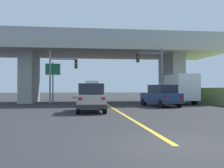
# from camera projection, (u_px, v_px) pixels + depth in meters

# --- Properties ---
(ground) EXTENTS (160.00, 160.00, 0.00)m
(ground) POSITION_uv_depth(u_px,v_px,m) (103.00, 102.00, 32.68)
(ground) COLOR #2B2B2D
(overpass_bridge) EXTENTS (28.79, 9.77, 8.07)m
(overpass_bridge) POSITION_uv_depth(u_px,v_px,m) (103.00, 56.00, 32.78)
(overpass_bridge) COLOR #A8A59E
(overpass_bridge) RESTS_ON ground
(lane_divider_stripe) EXTENTS (0.20, 22.70, 0.01)m
(lane_divider_stripe) POSITION_uv_depth(u_px,v_px,m) (119.00, 112.00, 18.91)
(lane_divider_stripe) COLOR yellow
(lane_divider_stripe) RESTS_ON ground
(suv_lead) EXTENTS (2.00, 4.58, 2.02)m
(suv_lead) POSITION_uv_depth(u_px,v_px,m) (90.00, 98.00, 18.90)
(suv_lead) COLOR #B7B29E
(suv_lead) RESTS_ON ground
(suv_crossing) EXTENTS (2.94, 4.93, 2.02)m
(suv_crossing) POSITION_uv_depth(u_px,v_px,m) (161.00, 96.00, 24.47)
(suv_crossing) COLOR navy
(suv_crossing) RESTS_ON ground
(box_truck) EXTENTS (2.33, 6.55, 3.18)m
(box_truck) POSITION_uv_depth(u_px,v_px,m) (179.00, 89.00, 29.06)
(box_truck) COLOR silver
(box_truck) RESTS_ON ground
(traffic_signal_nearside) EXTENTS (2.87, 0.36, 6.03)m
(traffic_signal_nearside) POSITION_uv_depth(u_px,v_px,m) (154.00, 68.00, 28.02)
(traffic_signal_nearside) COLOR slate
(traffic_signal_nearside) RESTS_ON ground
(traffic_signal_farside) EXTENTS (2.92, 0.36, 5.61)m
(traffic_signal_farside) POSITION_uv_depth(u_px,v_px,m) (59.00, 71.00, 27.51)
(traffic_signal_farside) COLOR slate
(traffic_signal_farside) RESTS_ON ground
(highway_sign) EXTENTS (1.65, 0.17, 4.60)m
(highway_sign) POSITION_uv_depth(u_px,v_px,m) (53.00, 73.00, 29.18)
(highway_sign) COLOR #56595E
(highway_sign) RESTS_ON ground
(semi_truck_distant) EXTENTS (2.33, 7.06, 3.13)m
(semi_truck_distant) POSITION_uv_depth(u_px,v_px,m) (91.00, 89.00, 51.67)
(semi_truck_distant) COLOR silver
(semi_truck_distant) RESTS_ON ground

